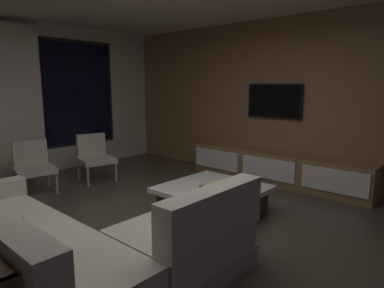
{
  "coord_description": "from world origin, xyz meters",
  "views": [
    {
      "loc": [
        -2.19,
        -2.52,
        1.61
      ],
      "look_at": [
        1.21,
        0.53,
        0.81
      ],
      "focal_mm": 31.67,
      "sensor_mm": 36.0,
      "label": 1
    }
  ],
  "objects_px": {
    "accent_chair_by_curtain": "(33,164)",
    "media_console": "(277,169)",
    "book_stack_on_coffee_table": "(212,187)",
    "mounted_tv": "(274,101)",
    "coffee_table": "(213,200)",
    "accent_chair_near_window": "(95,155)",
    "sectional_couch": "(69,248)"
  },
  "relations": [
    {
      "from": "book_stack_on_coffee_table",
      "to": "media_console",
      "type": "bearing_deg",
      "value": 4.63
    },
    {
      "from": "sectional_couch",
      "to": "media_console",
      "type": "relative_size",
      "value": 0.81
    },
    {
      "from": "sectional_couch",
      "to": "accent_chair_near_window",
      "type": "relative_size",
      "value": 3.21
    },
    {
      "from": "book_stack_on_coffee_table",
      "to": "mounted_tv",
      "type": "relative_size",
      "value": 0.25
    },
    {
      "from": "accent_chair_near_window",
      "to": "mounted_tv",
      "type": "bearing_deg",
      "value": -47.7
    },
    {
      "from": "coffee_table",
      "to": "accent_chair_near_window",
      "type": "height_order",
      "value": "accent_chair_near_window"
    },
    {
      "from": "coffee_table",
      "to": "media_console",
      "type": "height_order",
      "value": "media_console"
    },
    {
      "from": "mounted_tv",
      "to": "sectional_couch",
      "type": "bearing_deg",
      "value": -175.78
    },
    {
      "from": "book_stack_on_coffee_table",
      "to": "mounted_tv",
      "type": "bearing_deg",
      "value": 9.6
    },
    {
      "from": "media_console",
      "to": "coffee_table",
      "type": "bearing_deg",
      "value": -178.42
    },
    {
      "from": "accent_chair_near_window",
      "to": "media_console",
      "type": "relative_size",
      "value": 0.25
    },
    {
      "from": "accent_chair_by_curtain",
      "to": "accent_chair_near_window",
      "type": "bearing_deg",
      "value": -5.78
    },
    {
      "from": "coffee_table",
      "to": "media_console",
      "type": "xyz_separation_m",
      "value": [
        1.76,
        0.05,
        0.06
      ]
    },
    {
      "from": "accent_chair_near_window",
      "to": "mounted_tv",
      "type": "distance_m",
      "value": 3.17
    },
    {
      "from": "coffee_table",
      "to": "book_stack_on_coffee_table",
      "type": "relative_size",
      "value": 4.68
    },
    {
      "from": "media_console",
      "to": "mounted_tv",
      "type": "xyz_separation_m",
      "value": [
        0.18,
        0.2,
        1.1
      ]
    },
    {
      "from": "coffee_table",
      "to": "media_console",
      "type": "distance_m",
      "value": 1.76
    },
    {
      "from": "book_stack_on_coffee_table",
      "to": "accent_chair_by_curtain",
      "type": "distance_m",
      "value": 2.86
    },
    {
      "from": "sectional_couch",
      "to": "coffee_table",
      "type": "xyz_separation_m",
      "value": [
        1.95,
        0.04,
        -0.1
      ]
    },
    {
      "from": "accent_chair_by_curtain",
      "to": "media_console",
      "type": "xyz_separation_m",
      "value": [
        2.86,
        -2.55,
        -0.18
      ]
    },
    {
      "from": "sectional_couch",
      "to": "media_console",
      "type": "bearing_deg",
      "value": 1.38
    },
    {
      "from": "accent_chair_by_curtain",
      "to": "coffee_table",
      "type": "bearing_deg",
      "value": -67.05
    },
    {
      "from": "book_stack_on_coffee_table",
      "to": "accent_chair_by_curtain",
      "type": "bearing_deg",
      "value": 109.47
    },
    {
      "from": "sectional_couch",
      "to": "coffee_table",
      "type": "relative_size",
      "value": 2.16
    },
    {
      "from": "coffee_table",
      "to": "media_console",
      "type": "bearing_deg",
      "value": 1.58
    },
    {
      "from": "book_stack_on_coffee_table",
      "to": "accent_chair_near_window",
      "type": "bearing_deg",
      "value": 89.09
    },
    {
      "from": "coffee_table",
      "to": "mounted_tv",
      "type": "height_order",
      "value": "mounted_tv"
    },
    {
      "from": "sectional_couch",
      "to": "coffee_table",
      "type": "bearing_deg",
      "value": 1.2
    },
    {
      "from": "mounted_tv",
      "to": "coffee_table",
      "type": "bearing_deg",
      "value": -172.76
    },
    {
      "from": "mounted_tv",
      "to": "media_console",
      "type": "bearing_deg",
      "value": -132.4
    },
    {
      "from": "coffee_table",
      "to": "book_stack_on_coffee_table",
      "type": "height_order",
      "value": "book_stack_on_coffee_table"
    },
    {
      "from": "media_console",
      "to": "mounted_tv",
      "type": "distance_m",
      "value": 1.13
    }
  ]
}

